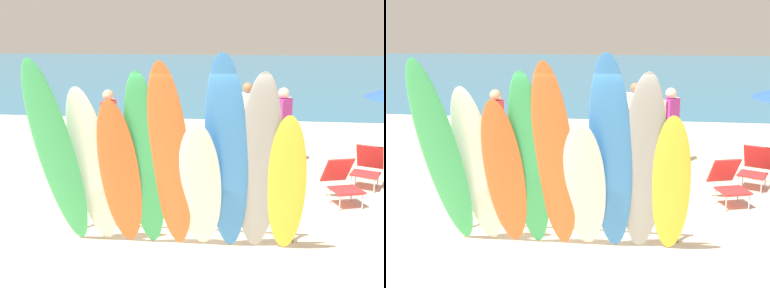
{
  "view_description": "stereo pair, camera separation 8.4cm",
  "coord_description": "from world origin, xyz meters",
  "views": [
    {
      "loc": [
        0.96,
        -6.47,
        3.0
      ],
      "look_at": [
        0.0,
        1.26,
        1.1
      ],
      "focal_mm": 44.47,
      "sensor_mm": 36.0,
      "label": 1
    },
    {
      "loc": [
        1.05,
        -6.46,
        3.0
      ],
      "look_at": [
        0.0,
        1.26,
        1.1
      ],
      "focal_mm": 44.47,
      "sensor_mm": 36.0,
      "label": 2
    }
  ],
  "objects": [
    {
      "name": "ground",
      "position": [
        0.0,
        14.0,
        0.0
      ],
      "size": [
        60.0,
        60.0,
        0.0
      ],
      "primitive_type": "plane",
      "color": "beige"
    },
    {
      "name": "ocean_water",
      "position": [
        0.0,
        29.31,
        0.01
      ],
      "size": [
        60.0,
        40.0,
        0.02
      ],
      "primitive_type": "cube",
      "color": "teal",
      "rests_on": "ground"
    },
    {
      "name": "surfboard_rack",
      "position": [
        0.0,
        0.0,
        0.5
      ],
      "size": [
        3.32,
        0.07,
        0.62
      ],
      "color": "brown",
      "rests_on": "ground"
    },
    {
      "name": "surfboard_green_0",
      "position": [
        -1.49,
        -0.81,
        1.35
      ],
      "size": [
        0.63,
        1.22,
        2.7
      ],
      "primitive_type": "ellipsoid",
      "rotation": [
        0.39,
        0.0,
        -0.08
      ],
      "color": "#38B266",
      "rests_on": "ground"
    },
    {
      "name": "surfboard_white_1",
      "position": [
        -1.1,
        -0.6,
        1.17
      ],
      "size": [
        0.65,
        0.87,
        2.33
      ],
      "primitive_type": "ellipsoid",
      "rotation": [
        0.32,
        0.0,
        -0.1
      ],
      "color": "white",
      "rests_on": "ground"
    },
    {
      "name": "surfboard_orange_2",
      "position": [
        -0.7,
        -0.71,
        1.11
      ],
      "size": [
        0.56,
        1.01,
        2.21
      ],
      "primitive_type": "ellipsoid",
      "rotation": [
        0.4,
        0.0,
        0.04
      ],
      "color": "orange",
      "rests_on": "ground"
    },
    {
      "name": "surfboard_green_3",
      "position": [
        -0.36,
        -0.71,
        1.28
      ],
      "size": [
        0.52,
        1.02,
        2.55
      ],
      "primitive_type": "ellipsoid",
      "rotation": [
        0.36,
        0.0,
        0.03
      ],
      "color": "#38B266",
      "rests_on": "ground"
    },
    {
      "name": "surfboard_orange_4",
      "position": [
        -0.02,
        -0.76,
        1.33
      ],
      "size": [
        0.58,
        1.11,
        2.67
      ],
      "primitive_type": "ellipsoid",
      "rotation": [
        0.37,
        0.0,
        -0.06
      ],
      "color": "orange",
      "rests_on": "ground"
    },
    {
      "name": "surfboard_white_5",
      "position": [
        0.34,
        -0.63,
        0.97
      ],
      "size": [
        0.57,
        0.9,
        1.94
      ],
      "primitive_type": "ellipsoid",
      "rotation": [
        0.41,
        0.0,
        -0.01
      ],
      "color": "white",
      "rests_on": "ground"
    },
    {
      "name": "surfboard_blue_6",
      "position": [
        0.68,
        -0.69,
        1.38
      ],
      "size": [
        0.64,
        1.03,
        2.76
      ],
      "primitive_type": "ellipsoid",
      "rotation": [
        0.32,
        0.0,
        -0.1
      ],
      "color": "#337AD1",
      "rests_on": "ground"
    },
    {
      "name": "surfboard_grey_7",
      "position": [
        1.09,
        -0.65,
        1.27
      ],
      "size": [
        0.6,
        0.98,
        2.55
      ],
      "primitive_type": "ellipsoid",
      "rotation": [
        0.34,
        0.0,
        0.06
      ],
      "color": "#999EA3",
      "rests_on": "ground"
    },
    {
      "name": "surfboard_yellow_8",
      "position": [
        1.45,
        -0.58,
        1.02
      ],
      "size": [
        0.55,
        0.84,
        2.03
      ],
      "primitive_type": "ellipsoid",
      "rotation": [
        0.35,
        0.0,
        -0.07
      ],
      "color": "yellow",
      "rests_on": "ground"
    },
    {
      "name": "beachgoer_near_rack",
      "position": [
        1.67,
        3.93,
        1.01
      ],
      "size": [
        0.46,
        0.58,
        1.76
      ],
      "rotation": [
        0.0,
        0.0,
        4.15
      ],
      "color": "beige",
      "rests_on": "ground"
    },
    {
      "name": "beachgoer_midbeach",
      "position": [
        0.88,
        4.92,
        1.01
      ],
      "size": [
        0.63,
        0.36,
        1.75
      ],
      "rotation": [
        0.0,
        0.0,
        3.47
      ],
      "color": "#9E704C",
      "rests_on": "ground"
    },
    {
      "name": "beachgoer_strolling",
      "position": [
        -2.03,
        3.21,
        1.01
      ],
      "size": [
        0.45,
        0.66,
        1.75
      ],
      "rotation": [
        0.0,
        0.0,
        1.57
      ],
      "color": "tan",
      "rests_on": "ground"
    },
    {
      "name": "beach_chair_red",
      "position": [
        2.58,
        1.73,
        0.42
      ],
      "size": [
        0.71,
        0.87,
        0.79
      ],
      "rotation": [
        0.0,
        0.0,
        0.31
      ],
      "color": "#B7B7BC",
      "rests_on": "ground"
    },
    {
      "name": "beach_chair_striped",
      "position": [
        3.25,
        2.72,
        0.42
      ],
      "size": [
        0.74,
        0.86,
        0.8
      ],
      "rotation": [
        0.0,
        0.0,
        -0.41
      ],
      "color": "#B7B7BC",
      "rests_on": "ground"
    }
  ]
}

